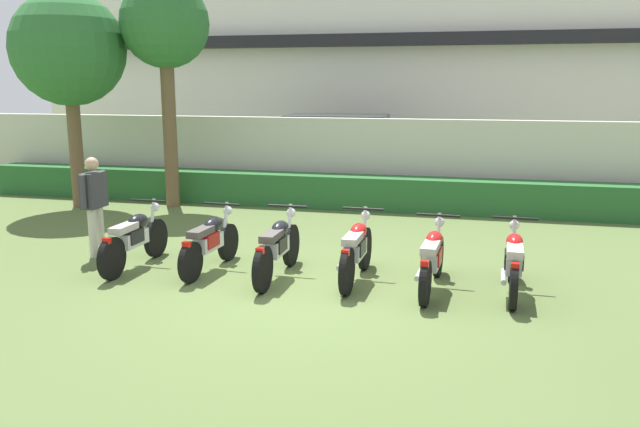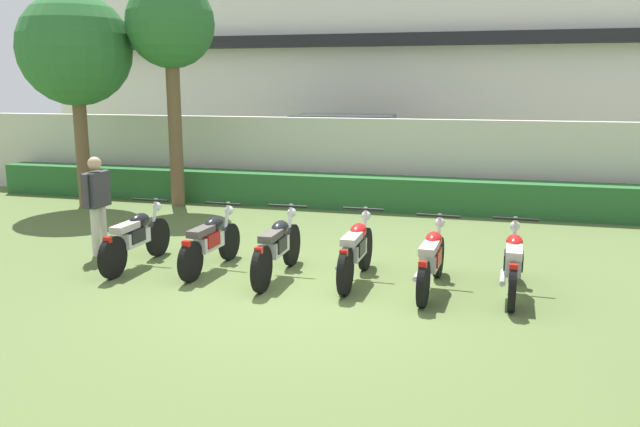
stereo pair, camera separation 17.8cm
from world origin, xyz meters
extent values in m
plane|color=#566B38|center=(0.00, 0.00, 0.00)|extent=(60.00, 60.00, 0.00)
cube|color=white|center=(0.00, 14.94, 3.64)|extent=(24.83, 6.00, 7.28)
cube|color=black|center=(0.00, 11.69, 4.00)|extent=(20.86, 0.50, 0.36)
cube|color=beige|center=(0.00, 6.62, 0.98)|extent=(23.59, 0.30, 1.95)
cube|color=#28602D|center=(0.00, 5.92, 0.36)|extent=(18.87, 0.70, 0.73)
cube|color=black|center=(-1.38, 9.28, 0.74)|extent=(4.58, 2.05, 1.00)
cube|color=#2D333D|center=(-1.57, 9.27, 1.57)|extent=(2.77, 1.82, 0.65)
cylinder|color=black|center=(0.16, 10.28, 0.34)|extent=(0.69, 0.25, 0.68)
cylinder|color=black|center=(0.24, 8.43, 0.34)|extent=(0.69, 0.25, 0.68)
cylinder|color=black|center=(-2.99, 10.14, 0.34)|extent=(0.69, 0.25, 0.68)
cylinder|color=black|center=(-2.91, 8.29, 0.34)|extent=(0.69, 0.25, 0.68)
cylinder|color=brown|center=(-6.50, 4.62, 1.30)|extent=(0.29, 0.29, 2.61)
sphere|color=#2D6B33|center=(-6.50, 4.62, 3.46)|extent=(2.44, 2.44, 2.44)
cylinder|color=brown|center=(-4.50, 5.21, 1.67)|extent=(0.30, 0.30, 3.33)
sphere|color=#2D6B33|center=(-4.50, 5.21, 4.01)|extent=(1.91, 1.91, 1.91)
cylinder|color=black|center=(-2.78, 1.17, 0.31)|extent=(0.10, 0.62, 0.62)
cylinder|color=black|center=(-2.80, -0.09, 0.31)|extent=(0.10, 0.62, 0.62)
cube|color=silver|center=(-2.79, 0.49, 0.46)|extent=(0.21, 0.60, 0.22)
ellipsoid|color=black|center=(-2.78, 0.66, 0.69)|extent=(0.23, 0.44, 0.22)
cube|color=#B2ADA3|center=(-2.79, 0.26, 0.67)|extent=(0.21, 0.52, 0.10)
cube|color=red|center=(-2.80, -0.19, 0.59)|extent=(0.10, 0.08, 0.08)
cylinder|color=silver|center=(-2.78, 1.08, 0.63)|extent=(0.05, 0.23, 0.65)
cylinder|color=black|center=(-2.78, 0.99, 0.95)|extent=(0.60, 0.05, 0.04)
sphere|color=silver|center=(-2.78, 1.19, 0.81)|extent=(0.14, 0.14, 0.14)
cylinder|color=silver|center=(-2.91, 0.24, 0.33)|extent=(0.08, 0.55, 0.07)
cube|color=black|center=(-2.79, 0.44, 0.51)|extent=(0.25, 0.36, 0.20)
cylinder|color=black|center=(-1.58, 1.26, 0.29)|extent=(0.13, 0.59, 0.58)
cylinder|color=black|center=(-1.65, 0.05, 0.29)|extent=(0.13, 0.59, 0.58)
cube|color=silver|center=(-1.62, 0.61, 0.44)|extent=(0.24, 0.61, 0.22)
ellipsoid|color=black|center=(-1.61, 0.78, 0.67)|extent=(0.25, 0.45, 0.22)
cube|color=#4C4742|center=(-1.63, 0.38, 0.65)|extent=(0.23, 0.53, 0.10)
cube|color=red|center=(-1.66, -0.05, 0.57)|extent=(0.10, 0.09, 0.08)
cylinder|color=silver|center=(-1.58, 1.17, 0.61)|extent=(0.06, 0.23, 0.65)
cylinder|color=black|center=(-1.59, 1.08, 0.93)|extent=(0.60, 0.07, 0.04)
sphere|color=silver|center=(-1.58, 1.28, 0.79)|extent=(0.14, 0.14, 0.14)
cylinder|color=silver|center=(-1.75, 0.37, 0.31)|extent=(0.10, 0.55, 0.07)
cube|color=#A51414|center=(-1.62, 0.56, 0.49)|extent=(0.26, 0.37, 0.20)
cylinder|color=black|center=(-0.53, 1.21, 0.32)|extent=(0.09, 0.64, 0.64)
cylinder|color=black|center=(-0.53, -0.12, 0.32)|extent=(0.09, 0.64, 0.64)
cube|color=silver|center=(-0.53, 0.50, 0.47)|extent=(0.20, 0.60, 0.22)
ellipsoid|color=black|center=(-0.53, 0.67, 0.70)|extent=(0.22, 0.44, 0.22)
cube|color=#4C4742|center=(-0.53, 0.27, 0.68)|extent=(0.20, 0.52, 0.10)
cube|color=red|center=(-0.53, -0.22, 0.60)|extent=(0.10, 0.08, 0.08)
cylinder|color=silver|center=(-0.53, 1.12, 0.64)|extent=(0.05, 0.23, 0.65)
cylinder|color=black|center=(-0.53, 1.03, 0.96)|extent=(0.60, 0.04, 0.04)
sphere|color=silver|center=(-0.53, 1.23, 0.82)|extent=(0.14, 0.14, 0.14)
cylinder|color=silver|center=(-0.65, 0.25, 0.34)|extent=(0.07, 0.55, 0.07)
cube|color=black|center=(-0.53, 0.45, 0.52)|extent=(0.24, 0.36, 0.20)
cylinder|color=black|center=(0.60, 1.28, 0.32)|extent=(0.10, 0.64, 0.63)
cylinder|color=black|center=(0.57, 0.05, 0.32)|extent=(0.10, 0.64, 0.63)
cube|color=silver|center=(0.59, 0.61, 0.47)|extent=(0.21, 0.60, 0.22)
ellipsoid|color=red|center=(0.59, 0.78, 0.70)|extent=(0.23, 0.44, 0.22)
cube|color=#B2ADA3|center=(0.58, 0.38, 0.68)|extent=(0.21, 0.52, 0.10)
cube|color=red|center=(0.57, -0.05, 0.60)|extent=(0.10, 0.08, 0.08)
cylinder|color=silver|center=(0.60, 1.19, 0.64)|extent=(0.06, 0.23, 0.65)
cylinder|color=black|center=(0.60, 1.10, 0.96)|extent=(0.60, 0.05, 0.04)
sphere|color=silver|center=(0.60, 1.30, 0.82)|extent=(0.14, 0.14, 0.14)
cylinder|color=silver|center=(0.46, 0.37, 0.34)|extent=(0.08, 0.55, 0.07)
cube|color=black|center=(0.58, 0.56, 0.52)|extent=(0.25, 0.37, 0.20)
cylinder|color=black|center=(1.69, 1.19, 0.29)|extent=(0.12, 0.59, 0.58)
cylinder|color=black|center=(1.61, -0.14, 0.29)|extent=(0.12, 0.59, 0.58)
cube|color=silver|center=(1.64, 0.48, 0.44)|extent=(0.23, 0.61, 0.22)
ellipsoid|color=red|center=(1.65, 0.65, 0.67)|extent=(0.25, 0.45, 0.22)
cube|color=#B2ADA3|center=(1.63, 0.25, 0.65)|extent=(0.23, 0.53, 0.10)
cube|color=red|center=(1.60, -0.24, 0.57)|extent=(0.10, 0.09, 0.08)
cylinder|color=silver|center=(1.68, 1.10, 0.61)|extent=(0.06, 0.23, 0.65)
cylinder|color=black|center=(1.68, 1.01, 0.93)|extent=(0.60, 0.07, 0.04)
sphere|color=silver|center=(1.69, 1.21, 0.79)|extent=(0.14, 0.14, 0.14)
cylinder|color=silver|center=(1.51, 0.23, 0.31)|extent=(0.10, 0.55, 0.07)
cube|color=#A51414|center=(1.64, 0.43, 0.49)|extent=(0.26, 0.37, 0.20)
cylinder|color=black|center=(2.71, 1.20, 0.30)|extent=(0.11, 0.60, 0.60)
cylinder|color=black|center=(2.68, -0.01, 0.30)|extent=(0.11, 0.60, 0.60)
cube|color=silver|center=(2.69, 0.55, 0.45)|extent=(0.22, 0.61, 0.22)
ellipsoid|color=red|center=(2.70, 0.72, 0.68)|extent=(0.23, 0.45, 0.22)
cube|color=beige|center=(2.69, 0.32, 0.66)|extent=(0.22, 0.53, 0.10)
cube|color=red|center=(2.67, -0.11, 0.58)|extent=(0.10, 0.08, 0.08)
cylinder|color=silver|center=(2.71, 1.11, 0.62)|extent=(0.06, 0.23, 0.65)
cylinder|color=black|center=(2.71, 1.02, 0.94)|extent=(0.60, 0.06, 0.04)
sphere|color=silver|center=(2.72, 1.22, 0.80)|extent=(0.14, 0.14, 0.14)
cylinder|color=silver|center=(2.57, 0.30, 0.32)|extent=(0.09, 0.55, 0.07)
cube|color=black|center=(2.69, 0.50, 0.50)|extent=(0.25, 0.37, 0.20)
cylinder|color=beige|center=(-3.73, 1.10, 0.40)|extent=(0.13, 0.13, 0.79)
cylinder|color=beige|center=(-3.73, 0.90, 0.40)|extent=(0.13, 0.13, 0.79)
cube|color=#38383D|center=(-3.73, 1.00, 1.07)|extent=(0.22, 0.46, 0.56)
cylinder|color=#38383D|center=(-3.73, 1.28, 1.09)|extent=(0.09, 0.09, 0.53)
cylinder|color=#38383D|center=(-3.73, 0.72, 1.09)|extent=(0.09, 0.09, 0.53)
sphere|color=tan|center=(-3.73, 1.00, 1.49)|extent=(0.21, 0.21, 0.21)
camera|label=1|loc=(2.16, -7.89, 2.75)|focal=35.98mm
camera|label=2|loc=(2.33, -7.84, 2.75)|focal=35.98mm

